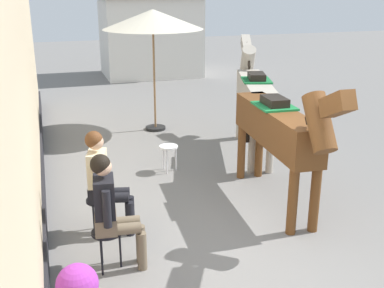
# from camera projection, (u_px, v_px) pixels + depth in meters

# --- Properties ---
(ground_plane) EXTENTS (40.00, 40.00, 0.00)m
(ground_plane) POSITION_uv_depth(u_px,v_px,m) (183.00, 167.00, 8.48)
(ground_plane) COLOR slate
(pub_facade_wall) EXTENTS (0.34, 14.00, 3.40)m
(pub_facade_wall) POSITION_uv_depth(u_px,v_px,m) (19.00, 116.00, 5.91)
(pub_facade_wall) COLOR #CCB793
(pub_facade_wall) RESTS_ON ground_plane
(distant_cottage) EXTENTS (3.40, 2.60, 3.50)m
(distant_cottage) POSITION_uv_depth(u_px,v_px,m) (150.00, 22.00, 16.31)
(distant_cottage) COLOR silver
(distant_cottage) RESTS_ON ground_plane
(seated_visitor_near) EXTENTS (0.61, 0.49, 1.39)m
(seated_visitor_near) POSITION_uv_depth(u_px,v_px,m) (111.00, 207.00, 5.23)
(seated_visitor_near) COLOR black
(seated_visitor_near) RESTS_ON ground_plane
(seated_visitor_far) EXTENTS (0.61, 0.48, 1.39)m
(seated_visitor_far) POSITION_uv_depth(u_px,v_px,m) (103.00, 178.00, 6.01)
(seated_visitor_far) COLOR black
(seated_visitor_far) RESTS_ON ground_plane
(saddled_horse_near) EXTENTS (0.57, 3.00, 2.06)m
(saddled_horse_near) POSITION_uv_depth(u_px,v_px,m) (280.00, 129.00, 6.68)
(saddled_horse_near) COLOR brown
(saddled_horse_near) RESTS_ON ground_plane
(saddled_horse_far) EXTENTS (1.12, 2.91, 2.06)m
(saddled_horse_far) POSITION_uv_depth(u_px,v_px,m) (254.00, 92.00, 8.89)
(saddled_horse_far) COLOR #B2A899
(saddled_horse_far) RESTS_ON ground_plane
(cafe_parasol) EXTENTS (2.10, 2.10, 2.58)m
(cafe_parasol) POSITION_uv_depth(u_px,v_px,m) (153.00, 20.00, 9.87)
(cafe_parasol) COLOR black
(cafe_parasol) RESTS_ON ground_plane
(spare_stool_white) EXTENTS (0.32, 0.32, 0.46)m
(spare_stool_white) POSITION_uv_depth(u_px,v_px,m) (169.00, 149.00, 8.16)
(spare_stool_white) COLOR white
(spare_stool_white) RESTS_ON ground_plane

